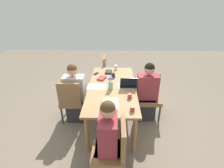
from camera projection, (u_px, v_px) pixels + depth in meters
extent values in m
plane|color=#756656|center=(112.00, 117.00, 3.72)|extent=(10.00, 10.00, 0.00)
cube|color=#9E754C|center=(112.00, 87.00, 3.40)|extent=(1.97, 0.91, 0.04)
cylinder|color=#9E754C|center=(134.00, 135.00, 2.75)|extent=(0.07, 0.07, 0.69)
cylinder|color=#9E754C|center=(128.00, 83.00, 4.36)|extent=(0.07, 0.07, 0.69)
cylinder|color=#9E754C|center=(87.00, 134.00, 2.76)|extent=(0.07, 0.07, 0.69)
cylinder|color=#9E754C|center=(98.00, 83.00, 4.38)|extent=(0.07, 0.07, 0.69)
cube|color=olive|center=(73.00, 101.00, 3.51)|extent=(0.44, 0.44, 0.08)
cube|color=olive|center=(69.00, 94.00, 3.22)|extent=(0.06, 0.42, 0.45)
cylinder|color=#333338|center=(67.00, 105.00, 3.78)|extent=(0.04, 0.04, 0.37)
cylinder|color=#333338|center=(84.00, 105.00, 3.77)|extent=(0.04, 0.04, 0.37)
cylinder|color=#333338|center=(62.00, 116.00, 3.44)|extent=(0.04, 0.04, 0.37)
cylinder|color=#333338|center=(81.00, 116.00, 3.44)|extent=(0.04, 0.04, 0.37)
cube|color=#2D2D33|center=(77.00, 109.00, 3.59)|extent=(0.36, 0.34, 0.45)
cube|color=#B7B2A8|center=(74.00, 88.00, 3.38)|extent=(0.24, 0.40, 0.50)
sphere|color=#E19282|center=(72.00, 70.00, 3.21)|extent=(0.20, 0.20, 0.20)
sphere|color=#51381E|center=(72.00, 69.00, 3.19)|extent=(0.19, 0.19, 0.19)
cube|color=olive|center=(108.00, 154.00, 2.34)|extent=(0.44, 0.44, 0.08)
cube|color=olive|center=(123.00, 139.00, 2.22)|extent=(0.42, 0.06, 0.45)
cylinder|color=#333338|center=(96.00, 154.00, 2.61)|extent=(0.04, 0.04, 0.37)
cylinder|color=#333338|center=(122.00, 154.00, 2.61)|extent=(0.04, 0.04, 0.37)
cube|color=#2D2D33|center=(108.00, 159.00, 2.48)|extent=(0.34, 0.36, 0.45)
cube|color=#93333D|center=(108.00, 134.00, 2.26)|extent=(0.40, 0.24, 0.50)
sphere|color=#DC9C81|center=(108.00, 110.00, 2.09)|extent=(0.20, 0.20, 0.20)
sphere|color=#51381E|center=(108.00, 108.00, 2.08)|extent=(0.19, 0.19, 0.19)
cube|color=olive|center=(149.00, 99.00, 3.55)|extent=(0.44, 0.44, 0.08)
cube|color=olive|center=(149.00, 84.00, 3.60)|extent=(0.06, 0.42, 0.45)
cylinder|color=#333338|center=(159.00, 114.00, 3.48)|extent=(0.04, 0.04, 0.37)
cylinder|color=#333338|center=(140.00, 114.00, 3.49)|extent=(0.04, 0.04, 0.37)
cylinder|color=#333338|center=(156.00, 104.00, 3.82)|extent=(0.04, 0.04, 0.37)
cylinder|color=#333338|center=(138.00, 104.00, 3.83)|extent=(0.04, 0.04, 0.37)
cube|color=#2D2D33|center=(146.00, 107.00, 3.64)|extent=(0.36, 0.34, 0.45)
cube|color=#93333D|center=(148.00, 87.00, 3.42)|extent=(0.24, 0.40, 0.50)
sphere|color=tan|center=(149.00, 69.00, 3.26)|extent=(0.20, 0.20, 0.20)
sphere|color=black|center=(150.00, 68.00, 3.24)|extent=(0.19, 0.19, 0.19)
cube|color=olive|center=(112.00, 74.00, 4.68)|extent=(0.44, 0.44, 0.08)
cube|color=olive|center=(104.00, 65.00, 4.56)|extent=(0.42, 0.06, 0.45)
cylinder|color=#333338|center=(119.00, 79.00, 4.95)|extent=(0.04, 0.04, 0.37)
cylinder|color=#333338|center=(119.00, 85.00, 4.61)|extent=(0.04, 0.04, 0.37)
cylinder|color=#333338|center=(105.00, 79.00, 4.95)|extent=(0.04, 0.04, 0.37)
cylinder|color=#333338|center=(104.00, 85.00, 4.62)|extent=(0.04, 0.04, 0.37)
cylinder|color=#8EA8B7|center=(111.00, 85.00, 3.26)|extent=(0.09, 0.09, 0.15)
sphere|color=#6B7FD1|center=(110.00, 77.00, 3.22)|extent=(0.05, 0.05, 0.05)
cylinder|color=#477A3D|center=(110.00, 79.00, 3.24)|extent=(0.01, 0.01, 0.08)
sphere|color=#6B7FD1|center=(109.00, 79.00, 3.19)|extent=(0.05, 0.05, 0.05)
cylinder|color=#477A3D|center=(109.00, 80.00, 3.21)|extent=(0.01, 0.01, 0.07)
sphere|color=#6B7FD1|center=(111.00, 78.00, 3.19)|extent=(0.05, 0.05, 0.05)
cylinder|color=#477A3D|center=(111.00, 80.00, 3.21)|extent=(0.01, 0.01, 0.07)
cube|color=beige|center=(97.00, 87.00, 3.38)|extent=(0.27, 0.37, 0.00)
cube|color=beige|center=(111.00, 103.00, 2.85)|extent=(0.36, 0.27, 0.00)
cube|color=beige|center=(127.00, 86.00, 3.40)|extent=(0.28, 0.38, 0.00)
cube|color=black|center=(128.00, 85.00, 3.39)|extent=(0.22, 0.32, 0.02)
cube|color=black|center=(129.00, 83.00, 3.27)|extent=(0.05, 0.31, 0.20)
cylinder|color=#AD3D38|center=(132.00, 109.00, 2.65)|extent=(0.07, 0.07, 0.08)
cylinder|color=#232328|center=(113.00, 75.00, 3.73)|extent=(0.08, 0.08, 0.10)
cylinder|color=#AD3D38|center=(130.00, 96.00, 2.98)|extent=(0.08, 0.08, 0.08)
cylinder|color=white|center=(116.00, 67.00, 4.14)|extent=(0.07, 0.07, 0.10)
cube|color=#B73338|center=(102.00, 78.00, 3.68)|extent=(0.24, 0.20, 0.04)
cube|color=#28282D|center=(108.00, 72.00, 3.98)|extent=(0.21, 0.16, 0.04)
cube|color=black|center=(96.00, 74.00, 3.92)|extent=(0.17, 0.13, 0.01)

